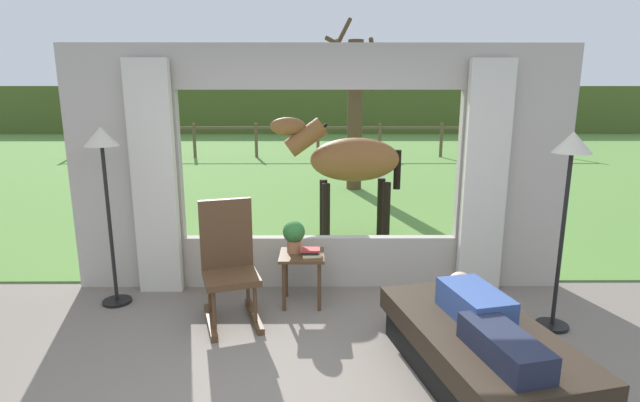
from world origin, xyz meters
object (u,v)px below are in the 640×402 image
at_px(rocking_chair, 229,263).
at_px(floor_lamp_right, 569,172).
at_px(reclining_person, 483,316).
at_px(book_stack, 311,252).
at_px(horse, 349,161).
at_px(pasture_tree, 354,109).
at_px(side_table, 302,263).
at_px(potted_plant, 294,234).
at_px(recliner_sofa, 478,351).
at_px(floor_lamp_left, 104,163).

distance_m(rocking_chair, floor_lamp_right, 3.07).
bearing_deg(floor_lamp_right, reclining_person, -138.15).
bearing_deg(book_stack, horse, 76.75).
bearing_deg(horse, pasture_tree, -10.92).
xyz_separation_m(reclining_person, side_table, (-1.33, 1.37, -0.10)).
relative_size(potted_plant, pasture_tree, 0.09).
bearing_deg(reclining_person, potted_plant, 121.74).
height_order(recliner_sofa, floor_lamp_left, floor_lamp_left).
xyz_separation_m(book_stack, floor_lamp_right, (2.19, -0.47, 0.86)).
relative_size(rocking_chair, pasture_tree, 0.31).
distance_m(potted_plant, book_stack, 0.25).
relative_size(horse, pasture_tree, 0.50).
height_order(potted_plant, pasture_tree, pasture_tree).
distance_m(rocking_chair, potted_plant, 0.71).
xyz_separation_m(potted_plant, floor_lamp_left, (-1.79, -0.04, 0.72)).
height_order(recliner_sofa, side_table, side_table).
height_order(rocking_chair, floor_lamp_left, floor_lamp_left).
xyz_separation_m(book_stack, floor_lamp_left, (-1.96, 0.08, 0.87)).
height_order(reclining_person, floor_lamp_right, floor_lamp_right).
height_order(recliner_sofa, book_stack, book_stack).
xyz_separation_m(recliner_sofa, pasture_tree, (-0.39, 7.15, 1.52)).
bearing_deg(pasture_tree, reclining_person, -86.87).
bearing_deg(book_stack, rocking_chair, -161.08).
bearing_deg(floor_lamp_left, rocking_chair, -15.43).
relative_size(recliner_sofa, rocking_chair, 1.66).
bearing_deg(side_table, rocking_chair, -154.71).
xyz_separation_m(rocking_chair, pasture_tree, (1.60, 6.14, 1.19)).
bearing_deg(rocking_chair, recliner_sofa, -44.83).
xyz_separation_m(rocking_chair, horse, (1.25, 2.40, 0.61)).
height_order(floor_lamp_right, horse, floor_lamp_right).
relative_size(rocking_chair, book_stack, 5.66).
bearing_deg(reclining_person, floor_lamp_left, 143.67).
distance_m(recliner_sofa, rocking_chair, 2.25).
height_order(rocking_chair, side_table, rocking_chair).
distance_m(side_table, pasture_tree, 6.05).
xyz_separation_m(potted_plant, floor_lamp_right, (2.35, -0.58, 0.72)).
distance_m(recliner_sofa, potted_plant, 2.03).
distance_m(side_table, horse, 2.28).
distance_m(recliner_sofa, horse, 3.60).
height_order(potted_plant, horse, horse).
relative_size(side_table, horse, 0.29).
xyz_separation_m(reclining_person, pasture_tree, (-0.39, 7.20, 1.21)).
bearing_deg(side_table, recliner_sofa, -44.79).
bearing_deg(recliner_sofa, potted_plant, 122.74).
xyz_separation_m(recliner_sofa, potted_plant, (-1.41, 1.38, 0.48)).
height_order(floor_lamp_left, floor_lamp_right, floor_lamp_left).
bearing_deg(potted_plant, recliner_sofa, -44.39).
bearing_deg(floor_lamp_left, side_table, -0.62).
relative_size(floor_lamp_right, pasture_tree, 0.49).
xyz_separation_m(recliner_sofa, side_table, (-1.33, 1.32, 0.21)).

